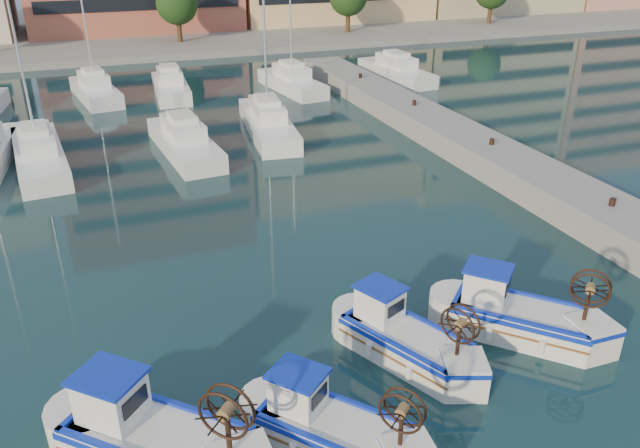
% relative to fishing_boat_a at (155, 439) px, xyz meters
% --- Properties ---
extents(ground, '(300.00, 300.00, 0.00)m').
position_rel_fishing_boat_a_xyz_m(ground, '(5.25, -0.29, -0.78)').
color(ground, '#1A4045').
rests_on(ground, ground).
extents(quay, '(3.00, 60.00, 1.20)m').
position_rel_fishing_boat_a_xyz_m(quay, '(18.25, 7.71, -0.18)').
color(quay, gray).
rests_on(quay, ground).
extents(yacht_marina, '(38.22, 22.06, 11.50)m').
position_rel_fishing_boat_a_xyz_m(yacht_marina, '(2.54, 27.29, -0.25)').
color(yacht_marina, white).
rests_on(yacht_marina, ground).
extents(fishing_boat_a, '(4.42, 4.32, 2.83)m').
position_rel_fishing_boat_a_xyz_m(fishing_boat_a, '(0.00, 0.00, 0.00)').
color(fishing_boat_a, white).
rests_on(fishing_boat_a, ground).
extents(fishing_boat_b, '(3.58, 3.84, 2.42)m').
position_rel_fishing_boat_a_xyz_m(fishing_boat_b, '(3.85, -0.97, -0.12)').
color(fishing_boat_b, white).
rests_on(fishing_boat_b, ground).
extents(fishing_boat_c, '(3.04, 4.10, 2.47)m').
position_rel_fishing_boat_a_xyz_m(fishing_boat_c, '(7.02, 1.52, -0.10)').
color(fishing_boat_c, white).
rests_on(fishing_boat_c, ground).
extents(fishing_boat_d, '(3.99, 4.05, 2.61)m').
position_rel_fishing_boat_a_xyz_m(fishing_boat_d, '(10.63, 1.32, -0.06)').
color(fishing_boat_d, white).
rests_on(fishing_boat_d, ground).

